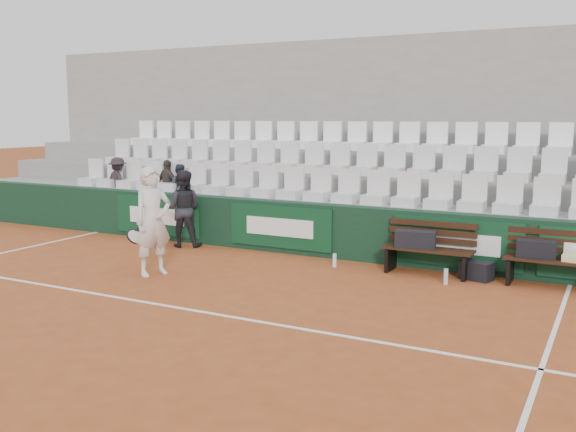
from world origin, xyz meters
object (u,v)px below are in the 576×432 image
object	(u,v)px
spectator_c	(179,167)
bench_right	(554,273)
sports_bag_left	(415,239)
water_bottle_near	(335,260)
sports_bag_right	(536,249)
ball_kid	(183,209)
tennis_player	(153,221)
sports_bag_ground	(476,270)
spectator_b	(167,165)
bench_left	(428,261)
water_bottle_far	(446,277)
spectator_a	(117,162)

from	to	relation	value
spectator_c	bench_right	bearing A→B (deg)	154.28
sports_bag_left	water_bottle_near	size ratio (longest dim) A/B	2.77
sports_bag_right	ball_kid	distance (m)	6.76
bench_right	sports_bag_right	size ratio (longest dim) A/B	2.58
sports_bag_right	tennis_player	bearing A→B (deg)	-158.60
bench_right	sports_bag_ground	xyz separation A→B (m)	(-1.17, -0.05, -0.07)
bench_right	ball_kid	world-z (taller)	ball_kid
water_bottle_near	spectator_b	world-z (taller)	spectator_b
bench_left	sports_bag_ground	xyz separation A→B (m)	(0.80, 0.03, -0.07)
bench_right	water_bottle_far	bearing A→B (deg)	-159.00
sports_bag_ground	tennis_player	xyz separation A→B (m)	(-4.87, -2.19, 0.76)
sports_bag_left	ball_kid	xyz separation A→B (m)	(-4.86, 0.03, 0.19)
spectator_c	spectator_b	bearing A→B (deg)	-19.12
sports_bag_left	water_bottle_near	bearing A→B (deg)	-171.93
bench_right	spectator_b	distance (m)	8.36
tennis_player	spectator_a	distance (m)	4.84
sports_bag_ground	spectator_a	xyz separation A→B (m)	(-8.49, 0.96, 1.42)
sports_bag_left	spectator_b	distance (m)	6.19
bench_left	bench_right	bearing A→B (deg)	2.36
sports_bag_left	water_bottle_far	world-z (taller)	sports_bag_left
ball_kid	bench_right	bearing A→B (deg)	156.40
bench_left	ball_kid	distance (m)	5.10
spectator_a	spectator_b	size ratio (longest dim) A/B	1.01
spectator_b	water_bottle_near	bearing A→B (deg)	-179.61
spectator_b	sports_bag_ground	bearing A→B (deg)	-172.55
ball_kid	spectator_a	world-z (taller)	spectator_a
water_bottle_far	spectator_c	distance (m)	6.67
spectator_b	tennis_player	bearing A→B (deg)	139.74
sports_bag_ground	spectator_a	size ratio (longest dim) A/B	0.44
tennis_player	ball_kid	distance (m)	2.37
sports_bag_left	spectator_a	world-z (taller)	spectator_a
sports_bag_right	sports_bag_left	bearing A→B (deg)	-175.92
water_bottle_near	spectator_a	size ratio (longest dim) A/B	0.21
ball_kid	water_bottle_near	bearing A→B (deg)	151.91
sports_bag_left	sports_bag_ground	world-z (taller)	sports_bag_left
bench_left	sports_bag_right	size ratio (longest dim) A/B	2.58
water_bottle_far	ball_kid	xyz separation A→B (m)	(-5.51, 0.50, 0.66)
spectator_b	bench_left	bearing A→B (deg)	-173.80
tennis_player	sports_bag_left	bearing A→B (deg)	28.77
bench_left	bench_right	distance (m)	1.97
sports_bag_ground	water_bottle_near	world-z (taller)	sports_bag_ground
sports_bag_left	spectator_a	bearing A→B (deg)	172.15
water_bottle_near	sports_bag_right	bearing A→B (deg)	5.78
sports_bag_ground	water_bottle_near	bearing A→B (deg)	-173.74
sports_bag_ground	water_bottle_near	distance (m)	2.42
water_bottle_near	spectator_c	distance (m)	4.69
bench_right	ball_kid	distance (m)	7.06
bench_left	spectator_c	size ratio (longest dim) A/B	1.44
spectator_b	sports_bag_right	bearing A→B (deg)	-171.20
spectator_c	sports_bag_right	bearing A→B (deg)	154.15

